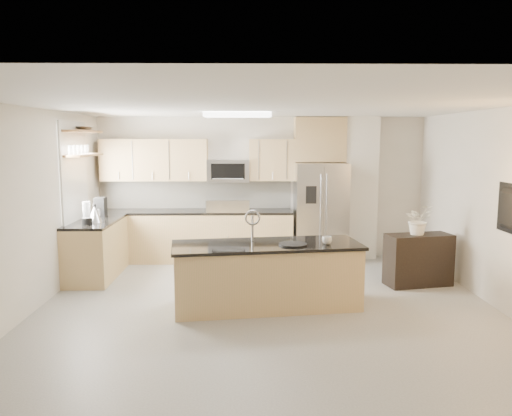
{
  "coord_description": "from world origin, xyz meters",
  "views": [
    {
      "loc": [
        -0.25,
        -6.0,
        2.2
      ],
      "look_at": [
        -0.13,
        1.3,
        1.19
      ],
      "focal_mm": 35.0,
      "sensor_mm": 36.0,
      "label": 1
    }
  ],
  "objects_px": {
    "flower_vase": "(419,212)",
    "island": "(267,275)",
    "platter": "(293,244)",
    "cup": "(327,240)",
    "blender": "(87,215)",
    "coffee_maker": "(101,208)",
    "kettle": "(95,214)",
    "credenza": "(418,260)",
    "range": "(229,235)",
    "refrigerator": "(320,212)",
    "bowl": "(84,128)",
    "microwave": "(228,171)"
  },
  "relations": [
    {
      "from": "flower_vase",
      "to": "island",
      "type": "bearing_deg",
      "value": -157.85
    },
    {
      "from": "flower_vase",
      "to": "platter",
      "type": "bearing_deg",
      "value": -152.22
    },
    {
      "from": "island",
      "to": "cup",
      "type": "relative_size",
      "value": 19.8
    },
    {
      "from": "blender",
      "to": "coffee_maker",
      "type": "distance_m",
      "value": 0.78
    },
    {
      "from": "kettle",
      "to": "flower_vase",
      "type": "relative_size",
      "value": 0.42
    },
    {
      "from": "credenza",
      "to": "cup",
      "type": "height_order",
      "value": "cup"
    },
    {
      "from": "platter",
      "to": "blender",
      "type": "relative_size",
      "value": 1.05
    },
    {
      "from": "range",
      "to": "refrigerator",
      "type": "distance_m",
      "value": 1.71
    },
    {
      "from": "island",
      "to": "flower_vase",
      "type": "height_order",
      "value": "flower_vase"
    },
    {
      "from": "kettle",
      "to": "bowl",
      "type": "relative_size",
      "value": 0.86
    },
    {
      "from": "range",
      "to": "refrigerator",
      "type": "height_order",
      "value": "refrigerator"
    },
    {
      "from": "coffee_maker",
      "to": "cup",
      "type": "bearing_deg",
      "value": -28.84
    },
    {
      "from": "flower_vase",
      "to": "coffee_maker",
      "type": "bearing_deg",
      "value": 169.4
    },
    {
      "from": "cup",
      "to": "bowl",
      "type": "relative_size",
      "value": 0.39
    },
    {
      "from": "platter",
      "to": "refrigerator",
      "type": "bearing_deg",
      "value": 74.41
    },
    {
      "from": "flower_vase",
      "to": "range",
      "type": "bearing_deg",
      "value": 150.75
    },
    {
      "from": "refrigerator",
      "to": "credenza",
      "type": "height_order",
      "value": "refrigerator"
    },
    {
      "from": "credenza",
      "to": "flower_vase",
      "type": "xyz_separation_m",
      "value": [
        -0.03,
        -0.01,
        0.73
      ]
    },
    {
      "from": "cup",
      "to": "kettle",
      "type": "bearing_deg",
      "value": 158.31
    },
    {
      "from": "cup",
      "to": "bowl",
      "type": "height_order",
      "value": "bowl"
    },
    {
      "from": "cup",
      "to": "blender",
      "type": "height_order",
      "value": "blender"
    },
    {
      "from": "microwave",
      "to": "blender",
      "type": "xyz_separation_m",
      "value": [
        -2.07,
        -1.59,
        -0.56
      ]
    },
    {
      "from": "bowl",
      "to": "flower_vase",
      "type": "bearing_deg",
      "value": -8.45
    },
    {
      "from": "microwave",
      "to": "credenza",
      "type": "relative_size",
      "value": 0.78
    },
    {
      "from": "credenza",
      "to": "bowl",
      "type": "height_order",
      "value": "bowl"
    },
    {
      "from": "range",
      "to": "cup",
      "type": "bearing_deg",
      "value": -62.08
    },
    {
      "from": "microwave",
      "to": "bowl",
      "type": "xyz_separation_m",
      "value": [
        -2.25,
        -0.98,
        0.75
      ]
    },
    {
      "from": "island",
      "to": "kettle",
      "type": "height_order",
      "value": "island"
    },
    {
      "from": "refrigerator",
      "to": "flower_vase",
      "type": "bearing_deg",
      "value": -51.85
    },
    {
      "from": "refrigerator",
      "to": "blender",
      "type": "bearing_deg",
      "value": -159.16
    },
    {
      "from": "cup",
      "to": "island",
      "type": "bearing_deg",
      "value": 177.0
    },
    {
      "from": "platter",
      "to": "flower_vase",
      "type": "distance_m",
      "value": 2.24
    },
    {
      "from": "blender",
      "to": "credenza",
      "type": "bearing_deg",
      "value": -1.62
    },
    {
      "from": "blender",
      "to": "island",
      "type": "bearing_deg",
      "value": -22.22
    },
    {
      "from": "flower_vase",
      "to": "kettle",
      "type": "bearing_deg",
      "value": 175.63
    },
    {
      "from": "microwave",
      "to": "island",
      "type": "relative_size",
      "value": 0.3
    },
    {
      "from": "range",
      "to": "bowl",
      "type": "relative_size",
      "value": 3.44
    },
    {
      "from": "cup",
      "to": "flower_vase",
      "type": "distance_m",
      "value": 1.82
    },
    {
      "from": "platter",
      "to": "flower_vase",
      "type": "bearing_deg",
      "value": 27.78
    },
    {
      "from": "refrigerator",
      "to": "bowl",
      "type": "height_order",
      "value": "bowl"
    },
    {
      "from": "cup",
      "to": "flower_vase",
      "type": "height_order",
      "value": "flower_vase"
    },
    {
      "from": "bowl",
      "to": "island",
      "type": "bearing_deg",
      "value": -30.87
    },
    {
      "from": "refrigerator",
      "to": "bowl",
      "type": "relative_size",
      "value": 5.37
    },
    {
      "from": "island",
      "to": "credenza",
      "type": "distance_m",
      "value": 2.52
    },
    {
      "from": "refrigerator",
      "to": "coffee_maker",
      "type": "relative_size",
      "value": 5.56
    },
    {
      "from": "platter",
      "to": "blender",
      "type": "distance_m",
      "value": 3.24
    },
    {
      "from": "platter",
      "to": "kettle",
      "type": "height_order",
      "value": "kettle"
    },
    {
      "from": "range",
      "to": "coffee_maker",
      "type": "distance_m",
      "value": 2.29
    },
    {
      "from": "range",
      "to": "blender",
      "type": "height_order",
      "value": "blender"
    },
    {
      "from": "platter",
      "to": "cup",
      "type": "bearing_deg",
      "value": 7.43
    }
  ]
}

